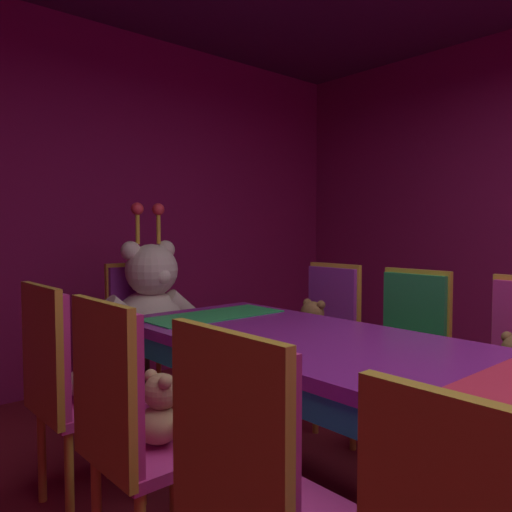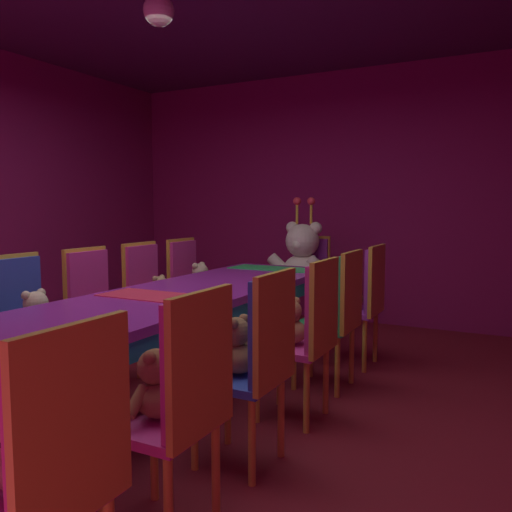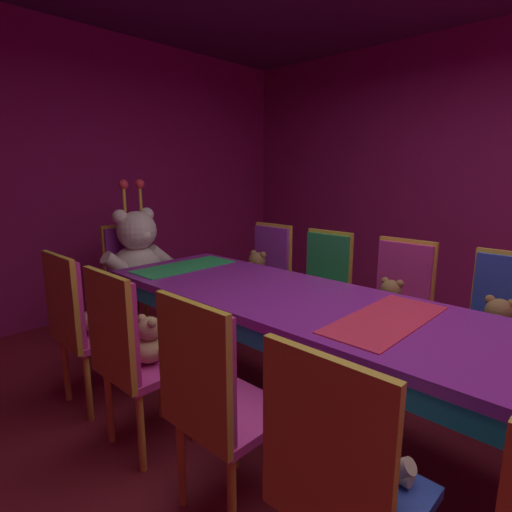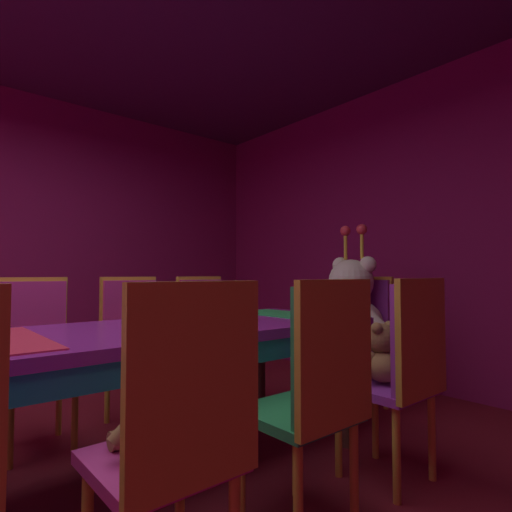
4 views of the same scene
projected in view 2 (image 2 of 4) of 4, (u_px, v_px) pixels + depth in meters
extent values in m
plane|color=maroon|center=(161.00, 413.00, 3.29)|extent=(7.90, 7.90, 0.00)
cube|color=#8C1959|center=(334.00, 196.00, 5.98)|extent=(5.20, 0.12, 2.80)
cube|color=purple|center=(159.00, 301.00, 3.22)|extent=(0.90, 3.80, 0.05)
cube|color=teal|center=(159.00, 313.00, 3.23)|extent=(0.88, 3.72, 0.10)
cylinder|color=#4C3826|center=(317.00, 315.00, 4.59)|extent=(0.07, 0.07, 0.69)
cylinder|color=#4C3826|center=(241.00, 307.00, 4.94)|extent=(0.07, 0.07, 0.69)
cube|color=#E52D4C|center=(159.00, 296.00, 3.22)|extent=(0.77, 0.32, 0.01)
cube|color=green|center=(273.00, 268.00, 4.64)|extent=(0.77, 0.32, 0.01)
cube|color=#2D47B2|center=(35.00, 341.00, 3.34)|extent=(0.40, 0.40, 0.04)
cube|color=#2D47B2|center=(15.00, 297.00, 3.40)|extent=(0.05, 0.38, 0.50)
cube|color=gold|center=(12.00, 296.00, 3.41)|extent=(0.03, 0.41, 0.55)
cylinder|color=gold|center=(74.00, 372.00, 3.43)|extent=(0.04, 0.04, 0.42)
cylinder|color=gold|center=(33.00, 387.00, 3.15)|extent=(0.04, 0.04, 0.42)
cylinder|color=gold|center=(40.00, 366.00, 3.58)|extent=(0.04, 0.04, 0.42)
ellipsoid|color=beige|center=(35.00, 325.00, 3.33)|extent=(0.19, 0.19, 0.15)
sphere|color=beige|center=(36.00, 303.00, 3.31)|extent=(0.15, 0.15, 0.15)
sphere|color=#FDDCAD|center=(42.00, 306.00, 3.29)|extent=(0.06, 0.06, 0.06)
sphere|color=beige|center=(41.00, 293.00, 3.36)|extent=(0.06, 0.06, 0.06)
sphere|color=beige|center=(26.00, 295.00, 3.26)|extent=(0.06, 0.06, 0.06)
cylinder|color=beige|center=(51.00, 320.00, 3.39)|extent=(0.05, 0.14, 0.13)
cylinder|color=beige|center=(26.00, 326.00, 3.23)|extent=(0.05, 0.14, 0.13)
cylinder|color=beige|center=(56.00, 333.00, 3.32)|extent=(0.07, 0.14, 0.07)
cylinder|color=beige|center=(42.00, 337.00, 3.23)|extent=(0.07, 0.14, 0.07)
cube|color=#CC338C|center=(107.00, 323.00, 3.86)|extent=(0.40, 0.40, 0.04)
cube|color=#CC338C|center=(88.00, 285.00, 3.91)|extent=(0.05, 0.38, 0.50)
cube|color=gold|center=(86.00, 284.00, 3.92)|extent=(0.03, 0.41, 0.55)
cylinder|color=gold|center=(139.00, 351.00, 3.95)|extent=(0.04, 0.04, 0.42)
cylinder|color=gold|center=(109.00, 362.00, 3.66)|extent=(0.04, 0.04, 0.42)
cylinder|color=gold|center=(107.00, 345.00, 4.09)|extent=(0.04, 0.04, 0.42)
cylinder|color=gold|center=(75.00, 356.00, 3.81)|extent=(0.04, 0.04, 0.42)
cube|color=#CC338C|center=(159.00, 308.00, 4.42)|extent=(0.40, 0.40, 0.04)
cube|color=#CC338C|center=(142.00, 275.00, 4.47)|extent=(0.05, 0.38, 0.50)
cube|color=gold|center=(140.00, 275.00, 4.48)|extent=(0.03, 0.41, 0.55)
cylinder|color=gold|center=(186.00, 333.00, 4.51)|extent=(0.04, 0.04, 0.42)
cylinder|color=gold|center=(163.00, 341.00, 4.22)|extent=(0.04, 0.04, 0.42)
cylinder|color=gold|center=(156.00, 328.00, 4.65)|extent=(0.04, 0.04, 0.42)
cylinder|color=gold|center=(132.00, 336.00, 4.37)|extent=(0.04, 0.04, 0.42)
ellipsoid|color=tan|center=(159.00, 297.00, 4.41)|extent=(0.16, 0.16, 0.13)
sphere|color=tan|center=(160.00, 284.00, 4.39)|extent=(0.13, 0.13, 0.13)
sphere|color=tan|center=(164.00, 285.00, 4.37)|extent=(0.05, 0.05, 0.05)
sphere|color=tan|center=(162.00, 277.00, 4.44)|extent=(0.05, 0.05, 0.05)
sphere|color=tan|center=(155.00, 279.00, 4.35)|extent=(0.05, 0.05, 0.05)
cylinder|color=tan|center=(168.00, 295.00, 4.46)|extent=(0.04, 0.11, 0.11)
cylinder|color=tan|center=(156.00, 297.00, 4.32)|extent=(0.04, 0.11, 0.11)
cylinder|color=tan|center=(172.00, 302.00, 4.40)|extent=(0.05, 0.12, 0.05)
cylinder|color=tan|center=(166.00, 304.00, 4.33)|extent=(0.05, 0.12, 0.05)
cube|color=#CC338C|center=(199.00, 297.00, 4.94)|extent=(0.40, 0.40, 0.04)
cube|color=#CC338C|center=(183.00, 267.00, 4.99)|extent=(0.05, 0.38, 0.50)
cube|color=gold|center=(181.00, 267.00, 5.00)|extent=(0.03, 0.41, 0.55)
cylinder|color=gold|center=(222.00, 319.00, 5.02)|extent=(0.04, 0.04, 0.42)
cylinder|color=gold|center=(204.00, 326.00, 4.74)|extent=(0.04, 0.04, 0.42)
cylinder|color=gold|center=(195.00, 316.00, 5.17)|extent=(0.04, 0.04, 0.42)
cylinder|color=gold|center=(175.00, 323.00, 4.89)|extent=(0.04, 0.04, 0.42)
ellipsoid|color=beige|center=(199.00, 286.00, 4.93)|extent=(0.19, 0.19, 0.15)
sphere|color=beige|center=(200.00, 272.00, 4.90)|extent=(0.15, 0.15, 0.15)
sphere|color=#FDDCAD|center=(205.00, 273.00, 4.88)|extent=(0.06, 0.06, 0.06)
sphere|color=beige|center=(202.00, 265.00, 4.96)|extent=(0.06, 0.06, 0.06)
sphere|color=beige|center=(195.00, 266.00, 4.86)|extent=(0.06, 0.06, 0.06)
cylinder|color=beige|center=(208.00, 283.00, 4.99)|extent=(0.05, 0.14, 0.13)
cylinder|color=beige|center=(197.00, 286.00, 4.82)|extent=(0.05, 0.14, 0.13)
cylinder|color=beige|center=(213.00, 292.00, 4.92)|extent=(0.07, 0.14, 0.07)
cylinder|color=beige|center=(207.00, 293.00, 4.83)|extent=(0.07, 0.14, 0.07)
cube|color=#CC338C|center=(28.00, 499.00, 1.54)|extent=(0.40, 0.40, 0.04)
cube|color=#CC338C|center=(69.00, 422.00, 1.43)|extent=(0.05, 0.38, 0.50)
cube|color=gold|center=(75.00, 423.00, 1.42)|extent=(0.03, 0.41, 0.55)
ellipsoid|color=tan|center=(27.00, 467.00, 1.53)|extent=(0.18, 0.18, 0.14)
sphere|color=tan|center=(21.00, 423.00, 1.53)|extent=(0.14, 0.14, 0.14)
sphere|color=tan|center=(10.00, 423.00, 1.55)|extent=(0.05, 0.05, 0.05)
sphere|color=tan|center=(8.00, 412.00, 1.47)|extent=(0.05, 0.05, 0.05)
sphere|color=tan|center=(39.00, 400.00, 1.56)|extent=(0.05, 0.05, 0.05)
cylinder|color=tan|center=(43.00, 447.00, 1.63)|extent=(0.05, 0.13, 0.12)
cylinder|color=tan|center=(15.00, 466.00, 1.63)|extent=(0.06, 0.13, 0.06)
cube|color=#CC338C|center=(160.00, 423.00, 2.07)|extent=(0.40, 0.40, 0.04)
cube|color=#CC338C|center=(197.00, 363.00, 1.97)|extent=(0.05, 0.38, 0.50)
cube|color=gold|center=(202.00, 364.00, 1.96)|extent=(0.03, 0.41, 0.55)
cylinder|color=gold|center=(216.00, 470.00, 2.16)|extent=(0.04, 0.04, 0.42)
cylinder|color=gold|center=(169.00, 510.00, 1.88)|extent=(0.04, 0.04, 0.42)
cylinder|color=gold|center=(154.00, 453.00, 2.31)|extent=(0.04, 0.04, 0.42)
cylinder|color=gold|center=(102.00, 488.00, 2.03)|extent=(0.04, 0.04, 0.42)
ellipsoid|color=brown|center=(159.00, 399.00, 2.06)|extent=(0.18, 0.18, 0.14)
sphere|color=brown|center=(155.00, 367.00, 2.06)|extent=(0.14, 0.14, 0.14)
sphere|color=#99663C|center=(146.00, 368.00, 2.08)|extent=(0.05, 0.05, 0.05)
sphere|color=brown|center=(149.00, 358.00, 2.00)|extent=(0.05, 0.05, 0.05)
sphere|color=brown|center=(167.00, 351.00, 2.09)|extent=(0.05, 0.05, 0.05)
cylinder|color=brown|center=(137.00, 402.00, 2.00)|extent=(0.05, 0.13, 0.12)
cylinder|color=brown|center=(165.00, 387.00, 2.16)|extent=(0.05, 0.13, 0.12)
cylinder|color=brown|center=(128.00, 410.00, 2.08)|extent=(0.06, 0.13, 0.06)
cylinder|color=brown|center=(144.00, 402.00, 2.16)|extent=(0.06, 0.13, 0.06)
cube|color=#2D47B2|center=(239.00, 378.00, 2.62)|extent=(0.40, 0.40, 0.04)
cube|color=#2D47B2|center=(271.00, 329.00, 2.51)|extent=(0.05, 0.38, 0.50)
cube|color=gold|center=(275.00, 329.00, 2.50)|extent=(0.03, 0.41, 0.55)
cylinder|color=gold|center=(281.00, 417.00, 2.71)|extent=(0.04, 0.04, 0.42)
cylinder|color=gold|center=(252.00, 442.00, 2.43)|extent=(0.04, 0.04, 0.42)
cylinder|color=gold|center=(228.00, 406.00, 2.86)|extent=(0.04, 0.04, 0.42)
cylinder|color=gold|center=(194.00, 428.00, 2.57)|extent=(0.04, 0.04, 0.42)
ellipsoid|color=olive|center=(239.00, 358.00, 2.61)|extent=(0.18, 0.18, 0.15)
sphere|color=olive|center=(236.00, 332.00, 2.60)|extent=(0.15, 0.15, 0.15)
sphere|color=#AE7747|center=(227.00, 333.00, 2.63)|extent=(0.05, 0.05, 0.05)
sphere|color=olive|center=(233.00, 324.00, 2.54)|extent=(0.05, 0.05, 0.05)
sphere|color=olive|center=(244.00, 319.00, 2.64)|extent=(0.05, 0.05, 0.05)
cylinder|color=olive|center=(223.00, 359.00, 2.54)|extent=(0.05, 0.13, 0.12)
cylinder|color=olive|center=(241.00, 350.00, 2.71)|extent=(0.05, 0.13, 0.12)
cylinder|color=olive|center=(213.00, 367.00, 2.63)|extent=(0.06, 0.14, 0.06)
cylinder|color=olive|center=(223.00, 362.00, 2.71)|extent=(0.06, 0.14, 0.06)
cube|color=#CC338C|center=(292.00, 347.00, 3.18)|extent=(0.40, 0.40, 0.04)
cube|color=#CC338C|center=(321.00, 306.00, 3.07)|extent=(0.05, 0.38, 0.50)
cube|color=gold|center=(324.00, 307.00, 3.06)|extent=(0.03, 0.41, 0.55)
cylinder|color=gold|center=(326.00, 381.00, 3.27)|extent=(0.04, 0.04, 0.42)
cylinder|color=gold|center=(307.00, 397.00, 2.99)|extent=(0.04, 0.04, 0.42)
cylinder|color=gold|center=(279.00, 373.00, 3.42)|extent=(0.04, 0.04, 0.42)
cylinder|color=gold|center=(257.00, 388.00, 3.14)|extent=(0.04, 0.04, 0.42)
ellipsoid|color=olive|center=(292.00, 332.00, 3.17)|extent=(0.17, 0.17, 0.14)
sphere|color=olive|center=(290.00, 311.00, 3.17)|extent=(0.14, 0.14, 0.14)
sphere|color=#AE7747|center=(283.00, 312.00, 3.19)|extent=(0.05, 0.05, 0.05)
sphere|color=olive|center=(289.00, 304.00, 3.11)|extent=(0.05, 0.05, 0.05)
sphere|color=olive|center=(296.00, 301.00, 3.20)|extent=(0.05, 0.05, 0.05)
cylinder|color=olive|center=(281.00, 332.00, 3.11)|extent=(0.05, 0.12, 0.12)
cylinder|color=olive|center=(293.00, 326.00, 3.27)|extent=(0.05, 0.12, 0.12)
cylinder|color=olive|center=(272.00, 339.00, 3.19)|extent=(0.06, 0.13, 0.06)
cylinder|color=olive|center=(279.00, 336.00, 3.27)|extent=(0.06, 0.13, 0.06)
cube|color=#268C4C|center=(324.00, 326.00, 3.74)|extent=(0.40, 0.40, 0.04)
cube|color=#268C4C|center=(349.00, 291.00, 3.63)|extent=(0.05, 0.38, 0.50)
cube|color=gold|center=(352.00, 291.00, 3.62)|extent=(0.03, 0.41, 0.55)
cylinder|color=gold|center=(352.00, 355.00, 3.83)|extent=(0.04, 0.04, 0.42)
cylinder|color=gold|center=(337.00, 367.00, 3.55)|extent=(0.04, 0.04, 0.42)
cylinder|color=gold|center=(311.00, 349.00, 3.98)|extent=(0.04, 0.04, 0.42)
cylinder|color=gold|center=(294.00, 360.00, 3.70)|extent=(0.04, 0.04, 0.42)
cube|color=purple|center=(351.00, 311.00, 4.27)|extent=(0.40, 0.40, 0.04)
cube|color=purple|center=(374.00, 280.00, 4.16)|extent=(0.05, 0.38, 0.50)
cube|color=gold|center=(377.00, 280.00, 4.15)|extent=(0.03, 0.41, 0.55)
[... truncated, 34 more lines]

